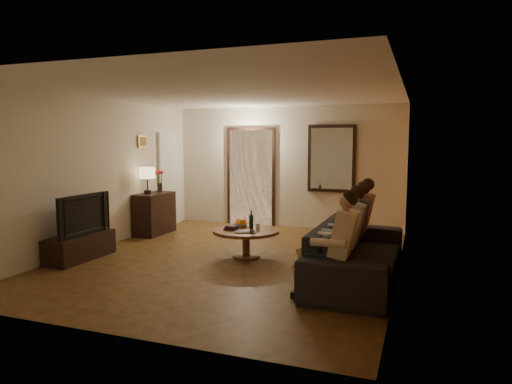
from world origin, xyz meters
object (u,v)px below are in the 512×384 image
(dresser, at_px, (154,214))
(person_c, at_px, (353,231))
(sofa, at_px, (357,252))
(dog, at_px, (314,252))
(bowl, at_px, (241,225))
(person_d, at_px, (359,224))
(coffee_table, at_px, (246,243))
(tv_stand, at_px, (80,247))
(wine_bottle, at_px, (251,219))
(laptop, at_px, (246,232))
(table_lamp, at_px, (147,181))
(person_a, at_px, (338,250))
(person_b, at_px, (346,240))
(tv, at_px, (79,214))

(dresser, relative_size, person_c, 0.77)
(sofa, bearing_deg, dog, 75.45)
(bowl, bearing_deg, sofa, -22.51)
(person_d, bearing_deg, coffee_table, -170.63)
(tv_stand, relative_size, wine_bottle, 3.83)
(person_d, height_order, laptop, person_d)
(table_lamp, distance_m, person_a, 4.83)
(person_b, height_order, person_d, same)
(table_lamp, distance_m, wine_bottle, 2.64)
(person_c, relative_size, dog, 2.14)
(table_lamp, height_order, person_b, table_lamp)
(wine_bottle, bearing_deg, tv, -155.65)
(tv_stand, height_order, sofa, sofa)
(person_a, xyz_separation_m, person_c, (0.00, 1.20, 0.00))
(table_lamp, height_order, sofa, table_lamp)
(wine_bottle, bearing_deg, person_a, -43.81)
(dresser, height_order, dog, dresser)
(dresser, height_order, person_b, person_b)
(sofa, distance_m, laptop, 1.77)
(laptop, bearing_deg, coffee_table, 90.07)
(person_a, distance_m, coffee_table, 2.33)
(tv, xyz_separation_m, sofa, (4.25, 0.40, -0.34))
(dresser, distance_m, tv_stand, 2.15)
(coffee_table, bearing_deg, wine_bottle, 63.43)
(table_lamp, bearing_deg, laptop, -25.14)
(tv_stand, bearing_deg, sofa, 5.40)
(dog, xyz_separation_m, coffee_table, (-1.20, 0.44, -0.06))
(person_a, relative_size, dog, 2.14)
(table_lamp, distance_m, coffee_table, 2.72)
(person_b, distance_m, coffee_table, 1.99)
(person_d, relative_size, laptop, 3.65)
(table_lamp, xyz_separation_m, dog, (3.62, -1.34, -0.81))
(person_b, distance_m, wine_bottle, 1.96)
(tv, distance_m, laptop, 2.63)
(bowl, bearing_deg, tv, -151.07)
(person_c, bearing_deg, dog, -166.59)
(person_b, relative_size, laptop, 3.65)
(sofa, bearing_deg, person_d, 7.13)
(tv_stand, distance_m, bowl, 2.57)
(sofa, bearing_deg, wine_bottle, 68.95)
(coffee_table, distance_m, laptop, 0.38)
(dresser, height_order, person_d, person_d)
(dresser, height_order, bowl, dresser)
(sofa, bearing_deg, table_lamp, 71.16)
(dog, height_order, wine_bottle, wine_bottle)
(dog, bearing_deg, bowl, 171.34)
(tv, height_order, laptop, tv)
(table_lamp, bearing_deg, person_c, -16.32)
(dog, relative_size, coffee_table, 0.52)
(person_c, bearing_deg, laptop, 178.80)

